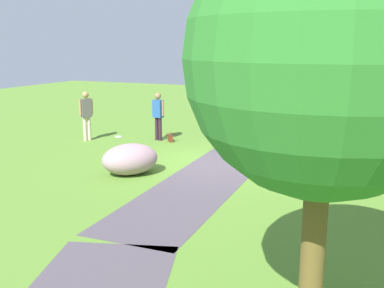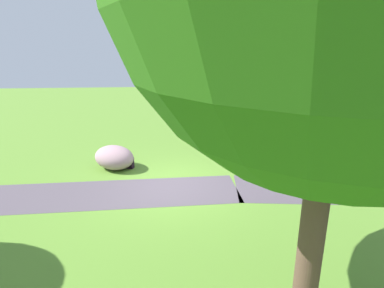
{
  "view_description": "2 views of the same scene",
  "coord_description": "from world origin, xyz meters",
  "px_view_note": "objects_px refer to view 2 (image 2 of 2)",
  "views": [
    {
      "loc": [
        12.32,
        4.68,
        3.5
      ],
      "look_at": [
        0.75,
        -0.38,
        0.71
      ],
      "focal_mm": 42.36,
      "sensor_mm": 36.0,
      "label": 1
    },
    {
      "loc": [
        0.08,
        9.5,
        4.42
      ],
      "look_at": [
        -0.71,
        -0.4,
        1.27
      ],
      "focal_mm": 30.23,
      "sensor_mm": 36.0,
      "label": 2
    }
  ],
  "objects_px": {
    "woman_with_handbag": "(225,129)",
    "backpack_by_boulder": "(130,163)",
    "lamp_post": "(319,122)",
    "man_near_boulder": "(194,116)",
    "handbag_on_grass": "(226,154)",
    "frisbee_on_grass": "(217,141)",
    "lawn_boulder": "(114,157)"
  },
  "relations": [
    {
      "from": "woman_with_handbag",
      "to": "backpack_by_boulder",
      "type": "xyz_separation_m",
      "value": [
        3.77,
        1.39,
        -0.84
      ]
    },
    {
      "from": "lamp_post",
      "to": "man_near_boulder",
      "type": "distance_m",
      "value": 6.43
    },
    {
      "from": "backpack_by_boulder",
      "to": "lamp_post",
      "type": "bearing_deg",
      "value": 166.75
    },
    {
      "from": "handbag_on_grass",
      "to": "frisbee_on_grass",
      "type": "xyz_separation_m",
      "value": [
        0.01,
        -2.23,
        -0.13
      ]
    },
    {
      "from": "man_near_boulder",
      "to": "backpack_by_boulder",
      "type": "xyz_separation_m",
      "value": [
        2.68,
        3.8,
        -0.87
      ]
    },
    {
      "from": "lamp_post",
      "to": "woman_with_handbag",
      "type": "bearing_deg",
      "value": -49.08
    },
    {
      "from": "man_near_boulder",
      "to": "handbag_on_grass",
      "type": "height_order",
      "value": "man_near_boulder"
    },
    {
      "from": "man_near_boulder",
      "to": "handbag_on_grass",
      "type": "distance_m",
      "value": 3.23
    },
    {
      "from": "lawn_boulder",
      "to": "woman_with_handbag",
      "type": "relative_size",
      "value": 1.1
    },
    {
      "from": "lamp_post",
      "to": "man_near_boulder",
      "type": "xyz_separation_m",
      "value": [
        3.56,
        -5.27,
        -0.9
      ]
    },
    {
      "from": "lamp_post",
      "to": "frisbee_on_grass",
      "type": "xyz_separation_m",
      "value": [
        2.56,
        -4.57,
        -1.95
      ]
    },
    {
      "from": "lawn_boulder",
      "to": "frisbee_on_grass",
      "type": "bearing_deg",
      "value": -143.76
    },
    {
      "from": "backpack_by_boulder",
      "to": "frisbee_on_grass",
      "type": "distance_m",
      "value": 4.83
    },
    {
      "from": "woman_with_handbag",
      "to": "frisbee_on_grass",
      "type": "relative_size",
      "value": 6.71
    },
    {
      "from": "lawn_boulder",
      "to": "frisbee_on_grass",
      "type": "relative_size",
      "value": 7.38
    },
    {
      "from": "lamp_post",
      "to": "handbag_on_grass",
      "type": "bearing_deg",
      "value": -42.72
    },
    {
      "from": "handbag_on_grass",
      "to": "backpack_by_boulder",
      "type": "distance_m",
      "value": 3.81
    },
    {
      "from": "lamp_post",
      "to": "lawn_boulder",
      "type": "distance_m",
      "value": 7.11
    },
    {
      "from": "backpack_by_boulder",
      "to": "frisbee_on_grass",
      "type": "bearing_deg",
      "value": -139.96
    },
    {
      "from": "lawn_boulder",
      "to": "backpack_by_boulder",
      "type": "relative_size",
      "value": 4.87
    },
    {
      "from": "lawn_boulder",
      "to": "woman_with_handbag",
      "type": "height_order",
      "value": "woman_with_handbag"
    },
    {
      "from": "lawn_boulder",
      "to": "backpack_by_boulder",
      "type": "bearing_deg",
      "value": -180.0
    },
    {
      "from": "lamp_post",
      "to": "man_near_boulder",
      "type": "height_order",
      "value": "lamp_post"
    },
    {
      "from": "man_near_boulder",
      "to": "frisbee_on_grass",
      "type": "xyz_separation_m",
      "value": [
        -1.01,
        0.7,
        -1.06
      ]
    },
    {
      "from": "handbag_on_grass",
      "to": "backpack_by_boulder",
      "type": "xyz_separation_m",
      "value": [
        3.71,
        0.88,
        0.05
      ]
    },
    {
      "from": "handbag_on_grass",
      "to": "frisbee_on_grass",
      "type": "distance_m",
      "value": 2.23
    },
    {
      "from": "lawn_boulder",
      "to": "man_near_boulder",
      "type": "height_order",
      "value": "man_near_boulder"
    },
    {
      "from": "lamp_post",
      "to": "handbag_on_grass",
      "type": "relative_size",
      "value": 8.19
    },
    {
      "from": "lamp_post",
      "to": "lawn_boulder",
      "type": "relative_size",
      "value": 1.61
    },
    {
      "from": "lawn_boulder",
      "to": "woman_with_handbag",
      "type": "distance_m",
      "value": 4.57
    },
    {
      "from": "woman_with_handbag",
      "to": "handbag_on_grass",
      "type": "height_order",
      "value": "woman_with_handbag"
    },
    {
      "from": "lamp_post",
      "to": "frisbee_on_grass",
      "type": "relative_size",
      "value": 11.92
    }
  ]
}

